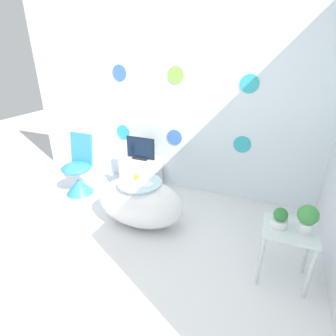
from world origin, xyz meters
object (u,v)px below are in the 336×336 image
(bathtub, at_px, (141,202))
(chair, at_px, (78,176))
(potted_plant_left, at_px, (280,218))
(potted_plant_right, at_px, (307,217))
(tv, at_px, (141,149))
(vase, at_px, (124,155))

(bathtub, bearing_deg, chair, 165.09)
(potted_plant_left, distance_m, potted_plant_right, 0.20)
(tv, relative_size, potted_plant_right, 1.77)
(bathtub, relative_size, potted_plant_left, 5.93)
(potted_plant_right, bearing_deg, tv, 152.90)
(chair, xyz_separation_m, potted_plant_left, (2.54, -0.55, 0.35))
(bathtub, distance_m, vase, 0.89)
(chair, height_order, tv, chair)
(tv, bearing_deg, chair, -147.28)
(chair, relative_size, potted_plant_left, 4.84)
(vase, distance_m, potted_plant_left, 2.18)
(bathtub, bearing_deg, potted_plant_left, -10.15)
(bathtub, height_order, potted_plant_right, potted_plant_right)
(potted_plant_left, bearing_deg, tv, 150.56)
(tv, xyz_separation_m, potted_plant_left, (1.81, -1.02, 0.02))
(tv, bearing_deg, vase, -140.72)
(chair, distance_m, vase, 0.69)
(chair, bearing_deg, potted_plant_right, -11.47)
(tv, xyz_separation_m, vase, (-0.18, -0.15, -0.05))
(tv, distance_m, potted_plant_right, 2.25)
(vase, xyz_separation_m, potted_plant_right, (2.18, -0.87, 0.13))
(chair, bearing_deg, vase, 30.30)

